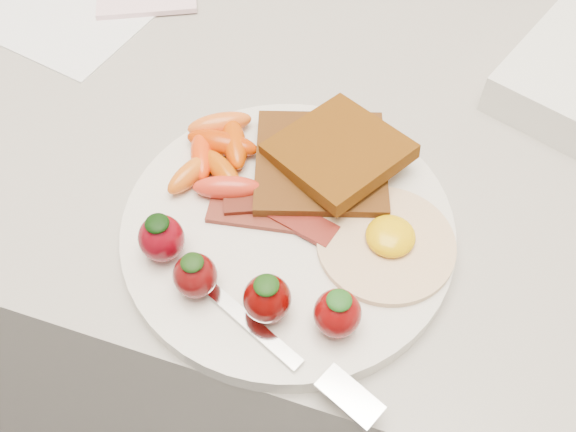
% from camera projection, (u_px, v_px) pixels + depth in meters
% --- Properties ---
extents(counter, '(2.00, 0.60, 0.90)m').
position_uv_depth(counter, '(306.00, 305.00, 1.00)').
color(counter, gray).
rests_on(counter, ground).
extents(plate, '(0.27, 0.27, 0.02)m').
position_uv_depth(plate, '(288.00, 229.00, 0.52)').
color(plate, silver).
rests_on(plate, counter).
extents(toast_lower, '(0.14, 0.14, 0.01)m').
position_uv_depth(toast_lower, '(321.00, 164.00, 0.54)').
color(toast_lower, '#3A1904').
rests_on(toast_lower, plate).
extents(toast_upper, '(0.13, 0.13, 0.02)m').
position_uv_depth(toast_upper, '(339.00, 151.00, 0.53)').
color(toast_upper, black).
rests_on(toast_upper, toast_lower).
extents(fried_egg, '(0.13, 0.13, 0.02)m').
position_uv_depth(fried_egg, '(387.00, 242.00, 0.50)').
color(fried_egg, '#F4E2C7').
rests_on(fried_egg, plate).
extents(bacon_strips, '(0.11, 0.07, 0.01)m').
position_uv_depth(bacon_strips, '(276.00, 210.00, 0.52)').
color(bacon_strips, '#510A0C').
rests_on(bacon_strips, plate).
extents(baby_carrots, '(0.09, 0.11, 0.02)m').
position_uv_depth(baby_carrots, '(218.00, 155.00, 0.55)').
color(baby_carrots, '#B93000').
rests_on(baby_carrots, plate).
extents(strawberries, '(0.18, 0.06, 0.04)m').
position_uv_depth(strawberries, '(238.00, 280.00, 0.46)').
color(strawberries, '#66040E').
rests_on(strawberries, plate).
extents(fork, '(0.17, 0.08, 0.00)m').
position_uv_depth(fork, '(290.00, 352.00, 0.45)').
color(fork, silver).
rests_on(fork, plate).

